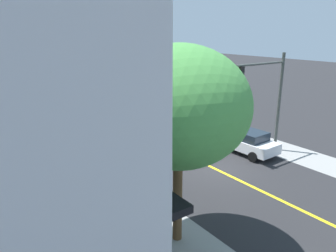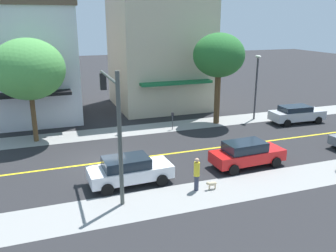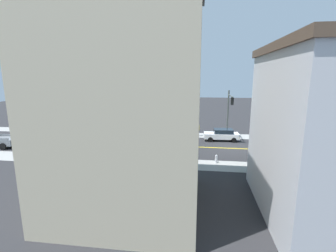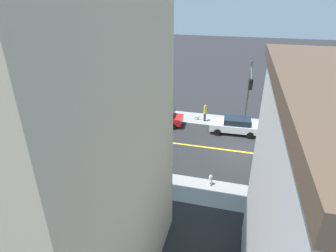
{
  "view_description": "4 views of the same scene",
  "coord_description": "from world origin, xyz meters",
  "px_view_note": "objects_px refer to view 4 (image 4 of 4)",
  "views": [
    {
      "loc": [
        -12.43,
        -12.53,
        7.81
      ],
      "look_at": [
        -0.31,
        4.31,
        1.64
      ],
      "focal_mm": 34.55,
      "sensor_mm": 36.0,
      "label": 1
    },
    {
      "loc": [
        20.91,
        -3.13,
        8.62
      ],
      "look_at": [
        -0.71,
        4.6,
        1.73
      ],
      "focal_mm": 38.08,
      "sensor_mm": 36.0,
      "label": 2
    },
    {
      "loc": [
        -28.02,
        3.83,
        8.32
      ],
      "look_at": [
        0.86,
        7.68,
        2.3
      ],
      "focal_mm": 25.79,
      "sensor_mm": 36.0,
      "label": 3
    },
    {
      "loc": [
        -21.01,
        0.96,
        12.04
      ],
      "look_at": [
        0.11,
        6.52,
        1.57
      ],
      "focal_mm": 29.71,
      "sensor_mm": 36.0,
      "label": 4
    }
  ],
  "objects_px": {
    "silver_sedan_left_curb": "(37,137)",
    "red_sedan_right_curb": "(161,117)",
    "pedestrian_blue_shirt": "(103,100)",
    "traffic_light_mast": "(249,88)",
    "pedestrian_white_shirt": "(122,103)",
    "grey_sedan_right_curb": "(77,109)",
    "street_tree_left_near": "(84,98)",
    "small_dog": "(197,117)",
    "white_sedan_right_curb": "(235,125)",
    "parking_meter": "(149,164)",
    "street_tree_right_corner": "(326,131)",
    "pedestrian_yellow_shirt": "(205,112)",
    "fire_hydrant": "(210,180)",
    "street_lamp": "(42,122)"
  },
  "relations": [
    {
      "from": "street_tree_right_corner",
      "to": "street_lamp",
      "type": "bearing_deg",
      "value": 89.36
    },
    {
      "from": "traffic_light_mast",
      "to": "red_sedan_right_curb",
      "type": "distance_m",
      "value": 8.89
    },
    {
      "from": "silver_sedan_left_curb",
      "to": "pedestrian_white_shirt",
      "type": "xyz_separation_m",
      "value": [
        9.14,
        -4.05,
        0.18
      ]
    },
    {
      "from": "pedestrian_yellow_shirt",
      "to": "pedestrian_white_shirt",
      "type": "distance_m",
      "value": 9.31
    },
    {
      "from": "pedestrian_white_shirt",
      "to": "grey_sedan_right_curb",
      "type": "bearing_deg",
      "value": 73.3
    },
    {
      "from": "street_tree_left_near",
      "to": "pedestrian_blue_shirt",
      "type": "relative_size",
      "value": 4.58
    },
    {
      "from": "street_lamp",
      "to": "pedestrian_yellow_shirt",
      "type": "relative_size",
      "value": 3.13
    },
    {
      "from": "parking_meter",
      "to": "silver_sedan_left_curb",
      "type": "relative_size",
      "value": 0.3
    },
    {
      "from": "street_lamp",
      "to": "white_sedan_right_curb",
      "type": "bearing_deg",
      "value": -56.5
    },
    {
      "from": "street_lamp",
      "to": "fire_hydrant",
      "type": "bearing_deg",
      "value": -87.81
    },
    {
      "from": "white_sedan_right_curb",
      "to": "pedestrian_white_shirt",
      "type": "relative_size",
      "value": 2.47
    },
    {
      "from": "pedestrian_blue_shirt",
      "to": "small_dog",
      "type": "height_order",
      "value": "pedestrian_blue_shirt"
    },
    {
      "from": "fire_hydrant",
      "to": "pedestrian_yellow_shirt",
      "type": "bearing_deg",
      "value": 10.07
    },
    {
      "from": "silver_sedan_left_curb",
      "to": "pedestrian_blue_shirt",
      "type": "distance_m",
      "value": 9.69
    },
    {
      "from": "traffic_light_mast",
      "to": "grey_sedan_right_curb",
      "type": "height_order",
      "value": "traffic_light_mast"
    },
    {
      "from": "street_tree_left_near",
      "to": "small_dog",
      "type": "bearing_deg",
      "value": -28.16
    },
    {
      "from": "street_tree_right_corner",
      "to": "street_lamp",
      "type": "xyz_separation_m",
      "value": [
        0.21,
        18.47,
        -1.7
      ]
    },
    {
      "from": "street_lamp",
      "to": "pedestrian_blue_shirt",
      "type": "xyz_separation_m",
      "value": [
        11.84,
        1.38,
        -2.68
      ]
    },
    {
      "from": "street_tree_left_near",
      "to": "parking_meter",
      "type": "relative_size",
      "value": 5.35
    },
    {
      "from": "pedestrian_white_shirt",
      "to": "pedestrian_blue_shirt",
      "type": "bearing_deg",
      "value": 33.42
    },
    {
      "from": "street_tree_right_corner",
      "to": "red_sedan_right_curb",
      "type": "distance_m",
      "value": 15.88
    },
    {
      "from": "silver_sedan_left_curb",
      "to": "red_sedan_right_curb",
      "type": "bearing_deg",
      "value": -140.67
    },
    {
      "from": "traffic_light_mast",
      "to": "grey_sedan_right_curb",
      "type": "bearing_deg",
      "value": -86.98
    },
    {
      "from": "pedestrian_blue_shirt",
      "to": "white_sedan_right_curb",
      "type": "bearing_deg",
      "value": 20.72
    },
    {
      "from": "street_lamp",
      "to": "red_sedan_right_curb",
      "type": "distance_m",
      "value": 11.43
    },
    {
      "from": "street_tree_left_near",
      "to": "traffic_light_mast",
      "type": "xyz_separation_m",
      "value": [
        9.85,
        -10.76,
        -1.52
      ]
    },
    {
      "from": "fire_hydrant",
      "to": "pedestrian_white_shirt",
      "type": "relative_size",
      "value": 0.44
    },
    {
      "from": "pedestrian_blue_shirt",
      "to": "fire_hydrant",
      "type": "bearing_deg",
      "value": -8.22
    },
    {
      "from": "red_sedan_right_curb",
      "to": "parking_meter",
      "type": "bearing_deg",
      "value": 98.31
    },
    {
      "from": "grey_sedan_right_curb",
      "to": "small_dog",
      "type": "distance_m",
      "value": 12.9
    },
    {
      "from": "silver_sedan_left_curb",
      "to": "white_sedan_right_curb",
      "type": "bearing_deg",
      "value": -154.89
    },
    {
      "from": "street_lamp",
      "to": "pedestrian_blue_shirt",
      "type": "distance_m",
      "value": 12.22
    },
    {
      "from": "traffic_light_mast",
      "to": "pedestrian_white_shirt",
      "type": "bearing_deg",
      "value": -96.55
    },
    {
      "from": "grey_sedan_right_curb",
      "to": "traffic_light_mast",
      "type": "bearing_deg",
      "value": -178.7
    },
    {
      "from": "silver_sedan_left_curb",
      "to": "pedestrian_blue_shirt",
      "type": "height_order",
      "value": "pedestrian_blue_shirt"
    },
    {
      "from": "red_sedan_right_curb",
      "to": "white_sedan_right_curb",
      "type": "bearing_deg",
      "value": 177.46
    },
    {
      "from": "pedestrian_blue_shirt",
      "to": "red_sedan_right_curb",
      "type": "bearing_deg",
      "value": 11.54
    },
    {
      "from": "silver_sedan_left_curb",
      "to": "small_dog",
      "type": "xyz_separation_m",
      "value": [
        8.94,
        -12.55,
        -0.49
      ]
    },
    {
      "from": "white_sedan_right_curb",
      "to": "pedestrian_blue_shirt",
      "type": "xyz_separation_m",
      "value": [
        2.78,
        15.06,
        0.09
      ]
    },
    {
      "from": "pedestrian_blue_shirt",
      "to": "small_dog",
      "type": "distance_m",
      "value": 11.19
    },
    {
      "from": "pedestrian_yellow_shirt",
      "to": "pedestrian_white_shirt",
      "type": "height_order",
      "value": "pedestrian_white_shirt"
    },
    {
      "from": "pedestrian_white_shirt",
      "to": "small_dog",
      "type": "distance_m",
      "value": 8.53
    },
    {
      "from": "street_tree_right_corner",
      "to": "traffic_light_mast",
      "type": "relative_size",
      "value": 1.15
    },
    {
      "from": "fire_hydrant",
      "to": "traffic_light_mast",
      "type": "height_order",
      "value": "traffic_light_mast"
    },
    {
      "from": "silver_sedan_left_curb",
      "to": "small_dog",
      "type": "height_order",
      "value": "silver_sedan_left_curb"
    },
    {
      "from": "fire_hydrant",
      "to": "traffic_light_mast",
      "type": "relative_size",
      "value": 0.12
    },
    {
      "from": "silver_sedan_left_curb",
      "to": "pedestrian_yellow_shirt",
      "type": "xyz_separation_m",
      "value": [
        8.77,
        -13.35,
        0.18
      ]
    },
    {
      "from": "red_sedan_right_curb",
      "to": "pedestrian_white_shirt",
      "type": "height_order",
      "value": "pedestrian_white_shirt"
    },
    {
      "from": "street_tree_left_near",
      "to": "parking_meter",
      "type": "height_order",
      "value": "street_tree_left_near"
    },
    {
      "from": "silver_sedan_left_curb",
      "to": "fire_hydrant",
      "type": "bearing_deg",
      "value": 176.0
    }
  ]
}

